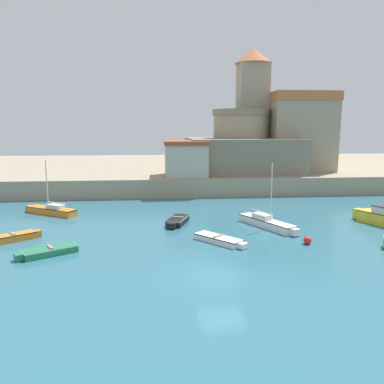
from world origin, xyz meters
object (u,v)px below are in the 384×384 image
dinghy_orange_4 (14,237)px  dinghy_black_2 (177,221)px  dinghy_green_0 (49,251)px  church (283,128)px  sailboat_white_1 (267,222)px  mooring_buoy (307,240)px  dinghy_white_7 (219,239)px  harbor_shed_near_wharf (186,158)px  motorboat_yellow_3 (384,218)px  sailboat_orange_6 (51,210)px  fortress (240,150)px

dinghy_orange_4 → dinghy_black_2: bearing=16.9°
dinghy_green_0 → church: size_ratio=0.22×
dinghy_green_0 → dinghy_orange_4: (-3.38, 3.41, 0.02)m
sailboat_white_1 → mooring_buoy: 4.95m
sailboat_white_1 → dinghy_white_7: sailboat_white_1 is taller
dinghy_black_2 → dinghy_white_7: dinghy_black_2 is taller
sailboat_white_1 → dinghy_black_2: bearing=167.3°
dinghy_white_7 → dinghy_green_0: bearing=-171.9°
dinghy_orange_4 → harbor_shed_near_wharf: bearing=53.4°
dinghy_black_2 → mooring_buoy: 10.88m
sailboat_white_1 → motorboat_yellow_3: 10.02m
dinghy_green_0 → sailboat_orange_6: (-3.06, 11.86, 0.14)m
sailboat_white_1 → fortress: fortress is taller
sailboat_orange_6 → dinghy_white_7: (14.43, -10.25, -0.16)m
dinghy_orange_4 → harbor_shed_near_wharf: size_ratio=0.58×
sailboat_white_1 → dinghy_green_0: bearing=-161.2°
dinghy_orange_4 → fortress: (21.86, 24.09, 4.81)m
fortress → sailboat_orange_6: bearing=-144.0°
motorboat_yellow_3 → harbor_shed_near_wharf: size_ratio=0.90×
dinghy_orange_4 → sailboat_orange_6: (0.32, 8.45, 0.12)m
dinghy_green_0 → sailboat_orange_6: sailboat_orange_6 is taller
motorboat_yellow_3 → dinghy_orange_4: motorboat_yellow_3 is taller
dinghy_green_0 → sailboat_white_1: 16.85m
dinghy_black_2 → dinghy_white_7: bearing=-63.5°
sailboat_white_1 → mooring_buoy: bearing=-72.0°
dinghy_white_7 → harbor_shed_near_wharf: size_ratio=0.65×
dinghy_white_7 → church: size_ratio=0.23×
fortress → dinghy_white_7: bearing=-105.3°
motorboat_yellow_3 → fortress: 23.87m
dinghy_black_2 → church: (16.77, 23.43, 7.81)m
harbor_shed_near_wharf → dinghy_green_0: bearing=-115.4°
motorboat_yellow_3 → harbor_shed_near_wharf: bearing=132.7°
dinghy_green_0 → dinghy_orange_4: size_ratio=1.12×
sailboat_orange_6 → dinghy_green_0: bearing=-75.5°
fortress → harbor_shed_near_wharf: bearing=-145.9°
sailboat_orange_6 → fortress: bearing=36.0°
dinghy_black_2 → dinghy_white_7: size_ratio=0.95×
dinghy_black_2 → church: bearing=54.4°
sailboat_orange_6 → dinghy_orange_4: bearing=-92.2°
dinghy_orange_4 → church: bearing=43.2°
mooring_buoy → church: (7.93, 29.78, 7.83)m
sailboat_white_1 → fortress: 22.71m
dinghy_orange_4 → fortress: bearing=47.8°
dinghy_black_2 → sailboat_orange_6: 12.66m
mooring_buoy → harbor_shed_near_wharf: size_ratio=0.10×
dinghy_white_7 → mooring_buoy: bearing=-8.3°
fortress → dinghy_green_0: bearing=-123.9°
dinghy_orange_4 → mooring_buoy: 21.03m
dinghy_black_2 → dinghy_white_7: (2.72, -5.46, -0.06)m
dinghy_green_0 → fortress: size_ratio=0.26×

